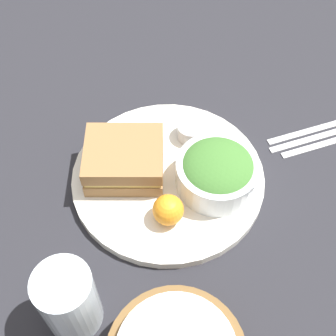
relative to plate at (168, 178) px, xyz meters
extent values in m
plane|color=#232328|center=(0.00, 0.00, -0.01)|extent=(4.00, 4.00, 0.00)
cylinder|color=white|center=(0.00, 0.00, 0.00)|extent=(0.33, 0.33, 0.02)
cube|color=olive|center=(0.07, -0.02, 0.02)|extent=(0.14, 0.13, 0.03)
cube|color=#E5C666|center=(0.07, -0.02, 0.04)|extent=(0.13, 0.12, 0.01)
cube|color=olive|center=(0.07, -0.02, 0.05)|extent=(0.14, 0.13, 0.03)
cylinder|color=white|center=(-0.08, 0.03, 0.03)|extent=(0.13, 0.13, 0.05)
ellipsoid|color=#3D702D|center=(-0.08, 0.03, 0.05)|extent=(0.12, 0.12, 0.05)
cylinder|color=#B7B7BC|center=(-0.05, -0.08, 0.02)|extent=(0.05, 0.05, 0.03)
sphere|color=orange|center=(0.01, 0.08, 0.03)|extent=(0.05, 0.05, 0.05)
cylinder|color=silver|center=(0.16, 0.22, 0.05)|extent=(0.08, 0.08, 0.12)
cube|color=silver|center=(-0.29, -0.08, -0.01)|extent=(0.19, 0.05, 0.01)
cube|color=silver|center=(-0.29, -0.06, -0.01)|extent=(0.20, 0.05, 0.01)
cube|color=silver|center=(-0.29, -0.04, -0.01)|extent=(0.17, 0.05, 0.01)
camera|label=1|loc=(0.05, 0.45, 0.66)|focal=50.00mm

